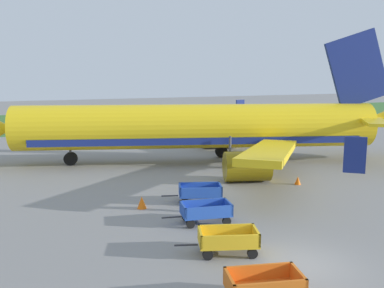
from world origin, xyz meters
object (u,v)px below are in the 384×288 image
(baggage_cart_third_in_row, at_px, (228,240))
(baggage_cart_fourth_in_row, at_px, (206,212))
(baggage_cart_second_in_row, at_px, (264,286))
(baggage_cart_far_end, at_px, (200,193))
(traffic_cone_near_plane, at_px, (298,180))
(airplane, at_px, (209,127))
(traffic_cone_mid_apron, at_px, (142,202))

(baggage_cart_third_in_row, xyz_separation_m, baggage_cart_fourth_in_row, (0.64, 3.83, 0.00))
(baggage_cart_second_in_row, relative_size, baggage_cart_third_in_row, 1.00)
(baggage_cart_second_in_row, xyz_separation_m, baggage_cart_far_end, (2.43, 11.28, 0.00))
(baggage_cart_fourth_in_row, distance_m, baggage_cart_far_end, 3.58)
(baggage_cart_far_end, distance_m, traffic_cone_near_plane, 8.01)
(baggage_cart_second_in_row, height_order, baggage_cart_third_in_row, same)
(baggage_cart_far_end, bearing_deg, baggage_cart_third_in_row, -103.63)
(baggage_cart_second_in_row, xyz_separation_m, baggage_cart_fourth_in_row, (1.32, 7.88, 0.00))
(airplane, bearing_deg, baggage_cart_third_in_row, -111.40)
(traffic_cone_near_plane, bearing_deg, baggage_cart_second_in_row, -129.33)
(baggage_cart_second_in_row, bearing_deg, baggage_cart_far_end, 77.85)
(baggage_cart_second_in_row, height_order, traffic_cone_mid_apron, baggage_cart_second_in_row)
(baggage_cart_second_in_row, height_order, baggage_cart_far_end, same)
(airplane, xyz_separation_m, traffic_cone_near_plane, (2.80, -8.92, -2.77))
(baggage_cart_far_end, bearing_deg, traffic_cone_mid_apron, 177.41)
(baggage_cart_far_end, xyz_separation_m, traffic_cone_mid_apron, (-3.52, 0.16, -0.25))
(airplane, height_order, baggage_cart_far_end, airplane)
(baggage_cart_far_end, xyz_separation_m, traffic_cone_near_plane, (7.90, 1.32, -0.32))
(baggage_cart_third_in_row, height_order, traffic_cone_mid_apron, baggage_cart_third_in_row)
(traffic_cone_near_plane, bearing_deg, baggage_cart_fourth_in_row, -152.33)
(baggage_cart_fourth_in_row, distance_m, traffic_cone_mid_apron, 4.31)
(baggage_cart_third_in_row, height_order, baggage_cart_fourth_in_row, same)
(baggage_cart_third_in_row, xyz_separation_m, traffic_cone_mid_apron, (-1.77, 7.39, -0.25))
(baggage_cart_fourth_in_row, xyz_separation_m, traffic_cone_near_plane, (9.01, 4.72, -0.32))
(traffic_cone_mid_apron, bearing_deg, baggage_cart_third_in_row, -76.56)
(airplane, distance_m, baggage_cart_far_end, 11.70)
(baggage_cart_second_in_row, distance_m, traffic_cone_mid_apron, 11.49)
(baggage_cart_fourth_in_row, bearing_deg, traffic_cone_mid_apron, 124.11)
(baggage_cart_second_in_row, distance_m, baggage_cart_third_in_row, 4.10)
(airplane, distance_m, traffic_cone_mid_apron, 13.54)
(baggage_cart_third_in_row, distance_m, baggage_cart_far_end, 7.44)
(baggage_cart_third_in_row, relative_size, traffic_cone_mid_apron, 5.14)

